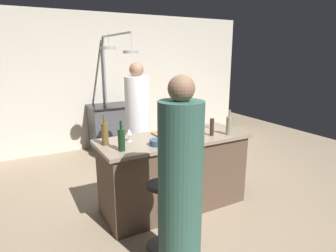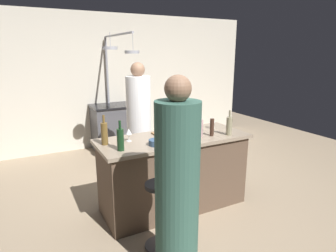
{
  "view_description": "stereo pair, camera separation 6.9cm",
  "coord_description": "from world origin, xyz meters",
  "px_view_note": "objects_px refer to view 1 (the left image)",
  "views": [
    {
      "loc": [
        -1.63,
        -2.82,
        1.87
      ],
      "look_at": [
        0.0,
        0.15,
        1.0
      ],
      "focal_mm": 30.78,
      "sensor_mm": 36.0,
      "label": 1
    },
    {
      "loc": [
        -1.57,
        -2.85,
        1.87
      ],
      "look_at": [
        0.0,
        0.15,
        1.0
      ],
      "focal_mm": 30.78,
      "sensor_mm": 36.0,
      "label": 2
    }
  ],
  "objects_px": {
    "wine_bottle_dark": "(197,122)",
    "mixing_bowl_blue": "(157,142)",
    "chef": "(138,125)",
    "wine_bottle_amber": "(105,133)",
    "wine_bottle_rose": "(200,127)",
    "guest_left": "(180,189)",
    "wine_bottle_red": "(121,139)",
    "wine_glass_near_left_guest": "(129,132)",
    "wine_bottle_white": "(229,125)",
    "mixing_bowl_wooden": "(182,127)",
    "pepper_mill": "(212,127)",
    "wine_glass_by_chef": "(212,120)",
    "cutting_board": "(167,133)",
    "stove_range": "(111,128)",
    "bar_stool_left": "(161,213)"
  },
  "relations": [
    {
      "from": "wine_bottle_white",
      "to": "mixing_bowl_blue",
      "type": "bearing_deg",
      "value": 176.96
    },
    {
      "from": "wine_bottle_amber",
      "to": "wine_glass_by_chef",
      "type": "distance_m",
      "value": 1.44
    },
    {
      "from": "wine_bottle_dark",
      "to": "wine_glass_near_left_guest",
      "type": "xyz_separation_m",
      "value": [
        -0.9,
        0.01,
        -0.01
      ]
    },
    {
      "from": "wine_bottle_amber",
      "to": "pepper_mill",
      "type": "bearing_deg",
      "value": -12.14
    },
    {
      "from": "bar_stool_left",
      "to": "mixing_bowl_blue",
      "type": "relative_size",
      "value": 4.19
    },
    {
      "from": "wine_bottle_dark",
      "to": "wine_glass_by_chef",
      "type": "bearing_deg",
      "value": 9.77
    },
    {
      "from": "wine_bottle_white",
      "to": "wine_bottle_dark",
      "type": "height_order",
      "value": "same"
    },
    {
      "from": "wine_bottle_white",
      "to": "wine_glass_by_chef",
      "type": "relative_size",
      "value": 2.08
    },
    {
      "from": "wine_bottle_rose",
      "to": "wine_bottle_amber",
      "type": "bearing_deg",
      "value": 168.38
    },
    {
      "from": "stove_range",
      "to": "wine_bottle_red",
      "type": "bearing_deg",
      "value": -105.12
    },
    {
      "from": "chef",
      "to": "mixing_bowl_wooden",
      "type": "bearing_deg",
      "value": -74.01
    },
    {
      "from": "wine_bottle_red",
      "to": "wine_glass_by_chef",
      "type": "height_order",
      "value": "wine_bottle_red"
    },
    {
      "from": "bar_stool_left",
      "to": "cutting_board",
      "type": "bearing_deg",
      "value": 57.91
    },
    {
      "from": "wine_bottle_red",
      "to": "wine_glass_near_left_guest",
      "type": "relative_size",
      "value": 2.14
    },
    {
      "from": "wine_bottle_white",
      "to": "mixing_bowl_wooden",
      "type": "distance_m",
      "value": 0.6
    },
    {
      "from": "bar_stool_left",
      "to": "wine_glass_by_chef",
      "type": "height_order",
      "value": "wine_glass_by_chef"
    },
    {
      "from": "stove_range",
      "to": "bar_stool_left",
      "type": "relative_size",
      "value": 1.31
    },
    {
      "from": "wine_bottle_dark",
      "to": "wine_bottle_rose",
      "type": "bearing_deg",
      "value": -113.71
    },
    {
      "from": "bar_stool_left",
      "to": "wine_bottle_amber",
      "type": "relative_size",
      "value": 2.08
    },
    {
      "from": "cutting_board",
      "to": "wine_glass_by_chef",
      "type": "xyz_separation_m",
      "value": [
        0.66,
        -0.03,
        0.1
      ]
    },
    {
      "from": "wine_glass_by_chef",
      "to": "mixing_bowl_wooden",
      "type": "distance_m",
      "value": 0.41
    },
    {
      "from": "stove_range",
      "to": "wine_bottle_dark",
      "type": "height_order",
      "value": "wine_bottle_dark"
    },
    {
      "from": "wine_bottle_white",
      "to": "mixing_bowl_blue",
      "type": "relative_size",
      "value": 1.87
    },
    {
      "from": "pepper_mill",
      "to": "wine_glass_by_chef",
      "type": "height_order",
      "value": "pepper_mill"
    },
    {
      "from": "stove_range",
      "to": "mixing_bowl_wooden",
      "type": "relative_size",
      "value": 4.32
    },
    {
      "from": "wine_glass_near_left_guest",
      "to": "mixing_bowl_blue",
      "type": "height_order",
      "value": "wine_glass_near_left_guest"
    },
    {
      "from": "guest_left",
      "to": "wine_bottle_red",
      "type": "bearing_deg",
      "value": 102.97
    },
    {
      "from": "chef",
      "to": "wine_bottle_amber",
      "type": "relative_size",
      "value": 5.31
    },
    {
      "from": "wine_bottle_dark",
      "to": "mixing_bowl_blue",
      "type": "height_order",
      "value": "wine_bottle_dark"
    },
    {
      "from": "cutting_board",
      "to": "wine_glass_near_left_guest",
      "type": "distance_m",
      "value": 0.52
    },
    {
      "from": "wine_bottle_white",
      "to": "mixing_bowl_blue",
      "type": "xyz_separation_m",
      "value": [
        -0.95,
        0.05,
        -0.09
      ]
    },
    {
      "from": "wine_bottle_white",
      "to": "wine_glass_near_left_guest",
      "type": "bearing_deg",
      "value": 164.6
    },
    {
      "from": "wine_bottle_rose",
      "to": "mixing_bowl_wooden",
      "type": "bearing_deg",
      "value": 96.17
    },
    {
      "from": "cutting_board",
      "to": "wine_bottle_dark",
      "type": "bearing_deg",
      "value": -10.75
    },
    {
      "from": "bar_stool_left",
      "to": "pepper_mill",
      "type": "relative_size",
      "value": 3.24
    },
    {
      "from": "chef",
      "to": "wine_bottle_white",
      "type": "distance_m",
      "value": 1.48
    },
    {
      "from": "stove_range",
      "to": "mixing_bowl_blue",
      "type": "distance_m",
      "value": 2.69
    },
    {
      "from": "bar_stool_left",
      "to": "wine_bottle_rose",
      "type": "distance_m",
      "value": 1.12
    },
    {
      "from": "stove_range",
      "to": "wine_bottle_red",
      "type": "height_order",
      "value": "wine_bottle_red"
    },
    {
      "from": "guest_left",
      "to": "wine_bottle_white",
      "type": "xyz_separation_m",
      "value": [
        1.15,
        0.77,
        0.22
      ]
    },
    {
      "from": "wine_glass_by_chef",
      "to": "bar_stool_left",
      "type": "bearing_deg",
      "value": -146.94
    },
    {
      "from": "wine_bottle_rose",
      "to": "wine_glass_by_chef",
      "type": "bearing_deg",
      "value": 34.54
    },
    {
      "from": "wine_bottle_red",
      "to": "wine_bottle_amber",
      "type": "bearing_deg",
      "value": 109.04
    },
    {
      "from": "mixing_bowl_blue",
      "to": "mixing_bowl_wooden",
      "type": "relative_size",
      "value": 0.79
    },
    {
      "from": "wine_bottle_dark",
      "to": "mixing_bowl_blue",
      "type": "bearing_deg",
      "value": -159.54
    },
    {
      "from": "wine_bottle_rose",
      "to": "wine_bottle_dark",
      "type": "distance_m",
      "value": 0.22
    },
    {
      "from": "wine_bottle_red",
      "to": "chef",
      "type": "bearing_deg",
      "value": 60.73
    },
    {
      "from": "wine_bottle_white",
      "to": "chef",
      "type": "bearing_deg",
      "value": 115.85
    },
    {
      "from": "wine_bottle_dark",
      "to": "wine_glass_by_chef",
      "type": "height_order",
      "value": "wine_bottle_dark"
    },
    {
      "from": "guest_left",
      "to": "cutting_board",
      "type": "bearing_deg",
      "value": 66.62
    }
  ]
}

